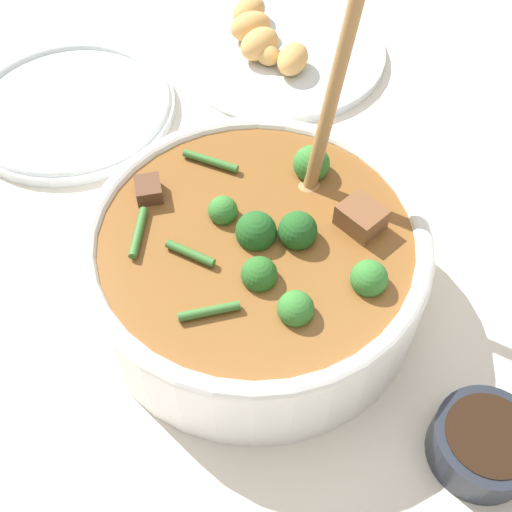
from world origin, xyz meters
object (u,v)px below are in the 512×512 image
(food_plate, at_px, (277,48))
(stew_bowl, at_px, (257,260))
(empty_plate, at_px, (71,107))
(condiment_bowl, at_px, (484,443))

(food_plate, bearing_deg, stew_bowl, 64.22)
(stew_bowl, xyz_separation_m, empty_plate, (0.11, -0.32, -0.04))
(stew_bowl, bearing_deg, condiment_bowl, 117.21)
(empty_plate, bearing_deg, condiment_bowl, 112.07)
(condiment_bowl, relative_size, empty_plate, 0.34)
(stew_bowl, relative_size, condiment_bowl, 3.59)
(condiment_bowl, xyz_separation_m, empty_plate, (0.21, -0.52, -0.01))
(stew_bowl, xyz_separation_m, condiment_bowl, (-0.11, 0.20, -0.03))
(condiment_bowl, bearing_deg, food_plate, -95.66)
(empty_plate, distance_m, food_plate, 0.26)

